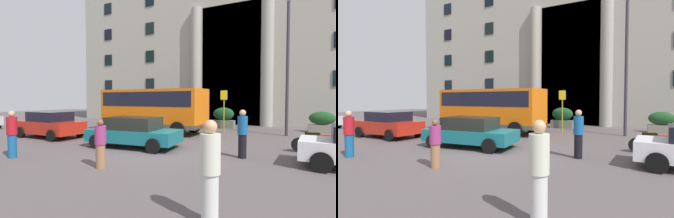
{
  "view_description": "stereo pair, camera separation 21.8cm",
  "coord_description": "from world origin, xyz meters",
  "views": [
    {
      "loc": [
        5.1,
        -8.81,
        2.19
      ],
      "look_at": [
        -1.88,
        4.94,
        1.59
      ],
      "focal_mm": 26.77,
      "sensor_mm": 36.0,
      "label": 1
    },
    {
      "loc": [
        5.3,
        -8.71,
        2.19
      ],
      "look_at": [
        -1.88,
        4.94,
        1.59
      ],
      "focal_mm": 26.77,
      "sensor_mm": 36.0,
      "label": 2
    }
  ],
  "objects": [
    {
      "name": "hedge_planter_entrance_left",
      "position": [
        6.72,
        10.37,
        0.67
      ],
      "size": [
        1.62,
        0.79,
        1.38
      ],
      "color": "gray",
      "rests_on": "ground_plane"
    },
    {
      "name": "pedestrian_woman_dark_dress",
      "position": [
        -4.3,
        -3.17,
        0.89
      ],
      "size": [
        0.36,
        0.36,
        1.76
      ],
      "rotation": [
        0.0,
        0.0,
        1.56
      ],
      "color": "#155186",
      "rests_on": "ground_plane"
    },
    {
      "name": "pedestrian_woman_with_bag",
      "position": [
        -0.39,
        -2.75,
        0.77
      ],
      "size": [
        0.36,
        0.36,
        1.55
      ],
      "rotation": [
        0.0,
        0.0,
        4.04
      ],
      "color": "#926543",
      "rests_on": "ground_plane"
    },
    {
      "name": "parked_sedan_second",
      "position": [
        -7.41,
        0.89,
        0.75
      ],
      "size": [
        4.03,
        2.14,
        1.48
      ],
      "rotation": [
        0.0,
        0.0,
        -0.03
      ],
      "color": "#B22214",
      "rests_on": "ground_plane"
    },
    {
      "name": "ground_plane",
      "position": [
        0.0,
        0.0,
        -0.06
      ],
      "size": [
        80.0,
        64.0,
        0.12
      ],
      "primitive_type": "cube",
      "color": "#554C4D"
    },
    {
      "name": "orange_minibus",
      "position": [
        -3.29,
        5.5,
        1.69
      ],
      "size": [
        7.11,
        2.86,
        2.83
      ],
      "rotation": [
        0.0,
        0.0,
        -0.04
      ],
      "color": "orange",
      "rests_on": "ground_plane"
    },
    {
      "name": "scooter_by_planter",
      "position": [
        5.9,
        3.02,
        0.46
      ],
      "size": [
        1.91,
        0.77,
        0.89
      ],
      "rotation": [
        0.0,
        0.0,
        0.29
      ],
      "color": "black",
      "rests_on": "ground_plane"
    },
    {
      "name": "lamppost_plaza_centre",
      "position": [
        4.68,
        7.69,
        4.8
      ],
      "size": [
        0.4,
        0.4,
        8.32
      ],
      "color": "#333139",
      "rests_on": "ground_plane"
    },
    {
      "name": "parked_hatchback_near",
      "position": [
        -1.44,
        0.63,
        0.7
      ],
      "size": [
        4.29,
        2.28,
        1.38
      ],
      "rotation": [
        0.0,
        0.0,
        0.08
      ],
      "color": "#14636C",
      "rests_on": "ground_plane"
    },
    {
      "name": "hedge_planter_east",
      "position": [
        0.23,
        10.17,
        0.75
      ],
      "size": [
        1.66,
        0.71,
        1.56
      ],
      "color": "#636959",
      "rests_on": "ground_plane"
    },
    {
      "name": "pedestrian_child_trailing",
      "position": [
        3.81,
        -4.66,
        0.93
      ],
      "size": [
        0.36,
        0.36,
        1.83
      ],
      "rotation": [
        0.0,
        0.0,
        4.58
      ],
      "color": "silver",
      "rests_on": "ground_plane"
    },
    {
      "name": "office_building_facade",
      "position": [
        0.0,
        17.47,
        8.44
      ],
      "size": [
        33.37,
        9.73,
        16.9
      ],
      "color": "#9B998B",
      "rests_on": "ground_plane"
    },
    {
      "name": "hedge_planter_far_west",
      "position": [
        -6.82,
        10.84,
        0.64
      ],
      "size": [
        2.06,
        0.93,
        1.32
      ],
      "color": "#71655B",
      "rests_on": "ground_plane"
    },
    {
      "name": "pedestrian_man_red_shirt",
      "position": [
        3.39,
        0.67,
        0.91
      ],
      "size": [
        0.36,
        0.36,
        1.8
      ],
      "rotation": [
        0.0,
        0.0,
        2.46
      ],
      "color": "black",
      "rests_on": "ground_plane"
    },
    {
      "name": "bus_stop_sign",
      "position": [
        0.96,
        7.44,
        1.7
      ],
      "size": [
        0.44,
        0.08,
        2.76
      ],
      "color": "olive",
      "rests_on": "ground_plane"
    }
  ]
}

